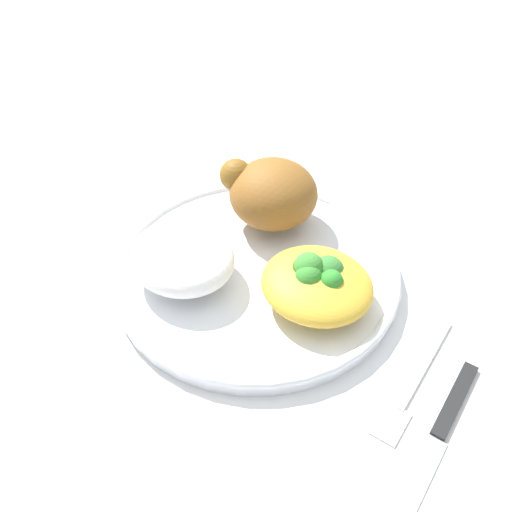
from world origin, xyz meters
name	(u,v)px	position (x,y,z in m)	size (l,w,h in m)	color
ground_plane	(256,278)	(0.00, 0.00, 0.00)	(2.00, 2.00, 0.00)	silver
plate	(256,270)	(0.00, 0.00, 0.01)	(0.28, 0.28, 0.02)	white
roasted_chicken	(271,193)	(0.03, -0.06, 0.05)	(0.10, 0.09, 0.07)	brown
rice_pile	(182,258)	(0.04, 0.06, 0.04)	(0.10, 0.09, 0.04)	white
mac_cheese_with_broccoli	(319,279)	(-0.07, 0.00, 0.04)	(0.10, 0.10, 0.05)	gold
fork	(413,382)	(-0.18, 0.01, 0.00)	(0.03, 0.14, 0.01)	silver
knife	(438,435)	(-0.22, 0.05, 0.00)	(0.03, 0.19, 0.01)	black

